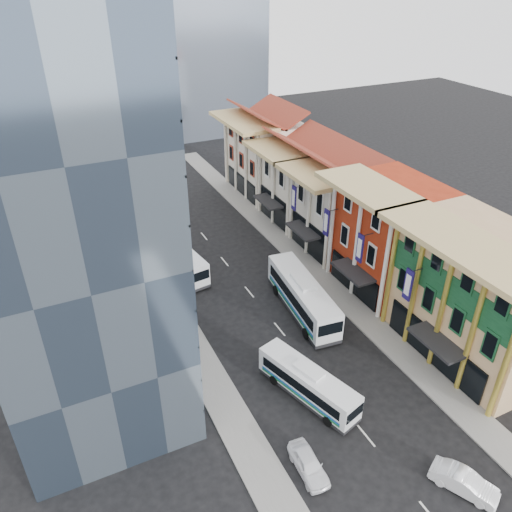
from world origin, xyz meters
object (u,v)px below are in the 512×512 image
sedan_right (464,482)px  bus_left_near (308,382)px  sedan_left (309,464)px  office_tower (61,206)px  shophouse_tan (479,297)px  bus_right (303,296)px  bus_left_far (178,257)px

sedan_right → bus_left_near: bearing=85.9°
sedan_left → sedan_right: sedan_right is taller
office_tower → bus_left_near: 23.78m
sedan_right → office_tower: bearing=101.7°
office_tower → sedan_left: (11.50, -18.67, -14.29)m
shophouse_tan → bus_left_near: bearing=175.0°
bus_right → sedan_right: size_ratio=2.72×
sedan_left → bus_left_far: bearing=93.0°
bus_left_far → sedan_left: bearing=-98.5°
bus_right → sedan_right: 22.07m
office_tower → bus_right: 24.34m
office_tower → sedan_left: bearing=-58.4°
office_tower → bus_left_far: bearing=42.5°
office_tower → bus_right: office_tower is taller
sedan_left → sedan_right: 10.47m
bus_left_near → bus_left_far: 23.42m
shophouse_tan → bus_right: (-10.60, 11.58, -4.05)m
bus_left_near → bus_left_far: bus_left_far is taller
shophouse_tan → bus_left_near: 16.67m
bus_left_near → sedan_left: (-3.50, -6.06, -0.81)m
bus_left_far → sedan_right: bearing=-84.5°
office_tower → bus_right: bearing=-6.8°
sedan_left → bus_left_near: bearing=63.0°
office_tower → sedan_left: 26.17m
shophouse_tan → sedan_left: size_ratio=3.37×
shophouse_tan → office_tower: office_tower is taller
bus_left_far → sedan_right: size_ratio=2.40×
bus_left_far → sedan_left: 29.24m
office_tower → sedan_right: (20.23, -24.45, -14.26)m
bus_right → sedan_left: size_ratio=2.93×
office_tower → shophouse_tan: bearing=-24.3°
bus_left_far → bus_left_near: bearing=-89.9°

